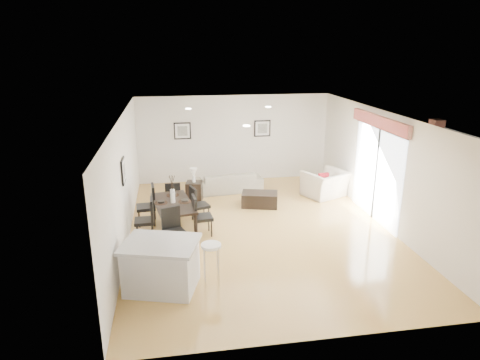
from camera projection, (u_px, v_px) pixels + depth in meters
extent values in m
plane|color=tan|center=(259.00, 230.00, 10.07)|extent=(8.00, 8.00, 0.00)
cube|color=silver|center=(234.00, 139.00, 13.43)|extent=(6.00, 0.04, 2.70)
cube|color=silver|center=(320.00, 258.00, 5.90)|extent=(6.00, 0.04, 2.70)
cube|color=silver|center=(124.00, 182.00, 9.20)|extent=(0.04, 8.00, 2.70)
cube|color=silver|center=(384.00, 169.00, 10.13)|extent=(0.04, 8.00, 2.70)
cube|color=white|center=(261.00, 116.00, 9.26)|extent=(6.00, 8.00, 0.02)
imported|color=#A39B84|center=(228.00, 182.00, 12.66)|extent=(2.07, 1.02, 0.58)
imported|color=beige|center=(325.00, 184.00, 12.21)|extent=(1.43, 1.36, 0.73)
imported|color=#3E6029|center=(458.00, 189.00, 11.92)|extent=(0.42, 0.42, 0.66)
cube|color=black|center=(173.00, 203.00, 9.91)|extent=(1.07, 1.74, 0.05)
cylinder|color=black|center=(164.00, 232.00, 9.22)|extent=(0.06, 0.06, 0.62)
cylinder|color=black|center=(154.00, 208.00, 10.59)|extent=(0.06, 0.06, 0.62)
cylinder|color=black|center=(196.00, 227.00, 9.43)|extent=(0.06, 0.06, 0.62)
cylinder|color=black|center=(182.00, 204.00, 10.80)|extent=(0.06, 0.06, 0.62)
cube|color=black|center=(144.00, 221.00, 9.49)|extent=(0.43, 0.43, 0.07)
cube|color=black|center=(152.00, 209.00, 9.45)|extent=(0.06, 0.42, 0.50)
cylinder|color=black|center=(138.00, 228.00, 9.69)|extent=(0.03, 0.03, 0.39)
cylinder|color=black|center=(153.00, 227.00, 9.75)|extent=(0.03, 0.03, 0.39)
cylinder|color=black|center=(137.00, 234.00, 9.38)|extent=(0.03, 0.03, 0.39)
cylinder|color=black|center=(152.00, 233.00, 9.44)|extent=(0.03, 0.03, 0.39)
cube|color=black|center=(146.00, 207.00, 10.25)|extent=(0.48, 0.48, 0.08)
cube|color=black|center=(153.00, 196.00, 10.21)|extent=(0.10, 0.45, 0.53)
cylinder|color=black|center=(139.00, 215.00, 10.44)|extent=(0.03, 0.03, 0.40)
cylinder|color=black|center=(153.00, 213.00, 10.53)|extent=(0.03, 0.03, 0.40)
cylinder|color=black|center=(139.00, 220.00, 10.13)|extent=(0.03, 0.03, 0.40)
cylinder|color=black|center=(154.00, 218.00, 10.21)|extent=(0.03, 0.03, 0.40)
cube|color=black|center=(203.00, 217.00, 9.69)|extent=(0.46, 0.46, 0.07)
cube|color=black|center=(194.00, 207.00, 9.57)|extent=(0.10, 0.43, 0.51)
cylinder|color=black|center=(212.00, 229.00, 9.65)|extent=(0.03, 0.03, 0.39)
cylinder|color=black|center=(197.00, 230.00, 9.57)|extent=(0.03, 0.03, 0.39)
cylinder|color=black|center=(209.00, 223.00, 9.96)|extent=(0.03, 0.03, 0.39)
cylinder|color=black|center=(195.00, 225.00, 9.88)|extent=(0.03, 0.03, 0.39)
cube|color=black|center=(200.00, 206.00, 10.47)|extent=(0.50, 0.50, 0.07)
cube|color=black|center=(193.00, 197.00, 10.32)|extent=(0.17, 0.40, 0.48)
cylinder|color=black|center=(209.00, 215.00, 10.46)|extent=(0.03, 0.03, 0.37)
cylinder|color=black|center=(197.00, 217.00, 10.33)|extent=(0.03, 0.03, 0.37)
cylinder|color=black|center=(204.00, 211.00, 10.73)|extent=(0.03, 0.03, 0.37)
cylinder|color=black|center=(192.00, 213.00, 10.60)|extent=(0.03, 0.03, 0.37)
cube|color=black|center=(174.00, 232.00, 8.96)|extent=(0.53, 0.53, 0.07)
cube|color=black|center=(171.00, 218.00, 9.03)|extent=(0.41, 0.19, 0.49)
cylinder|color=black|center=(170.00, 247.00, 8.82)|extent=(0.03, 0.03, 0.38)
cylinder|color=black|center=(165.00, 241.00, 9.09)|extent=(0.03, 0.03, 0.38)
cylinder|color=black|center=(185.00, 243.00, 8.97)|extent=(0.03, 0.03, 0.38)
cylinder|color=black|center=(179.00, 237.00, 9.24)|extent=(0.03, 0.03, 0.38)
cube|color=black|center=(173.00, 199.00, 11.01)|extent=(0.39, 0.39, 0.07)
cube|color=black|center=(173.00, 192.00, 10.78)|extent=(0.38, 0.06, 0.46)
cylinder|color=black|center=(179.00, 204.00, 11.24)|extent=(0.03, 0.03, 0.35)
cylinder|color=black|center=(179.00, 208.00, 10.96)|extent=(0.03, 0.03, 0.35)
cylinder|color=black|center=(167.00, 204.00, 11.18)|extent=(0.03, 0.03, 0.35)
cylinder|color=black|center=(168.00, 208.00, 10.91)|extent=(0.03, 0.03, 0.35)
cylinder|color=white|center=(173.00, 196.00, 9.85)|extent=(0.11, 0.11, 0.32)
cylinder|color=#2F2015|center=(185.00, 201.00, 9.94)|extent=(0.31, 0.31, 0.01)
cylinder|color=black|center=(185.00, 200.00, 9.93)|extent=(0.16, 0.16, 0.05)
cylinder|color=#2F2015|center=(173.00, 195.00, 10.37)|extent=(0.31, 0.31, 0.01)
cylinder|color=black|center=(173.00, 194.00, 10.36)|extent=(0.16, 0.16, 0.05)
cylinder|color=#2F2015|center=(161.00, 203.00, 9.86)|extent=(0.31, 0.31, 0.01)
cylinder|color=black|center=(161.00, 202.00, 9.85)|extent=(0.16, 0.16, 0.05)
cylinder|color=#2F2015|center=(173.00, 210.00, 9.43)|extent=(0.31, 0.31, 0.01)
cylinder|color=black|center=(173.00, 209.00, 9.42)|extent=(0.16, 0.16, 0.05)
cube|color=black|center=(260.00, 199.00, 11.51)|extent=(1.06, 0.79, 0.38)
cube|color=black|center=(194.00, 192.00, 11.82)|extent=(0.50, 0.50, 0.57)
cylinder|color=white|center=(194.00, 179.00, 11.71)|extent=(0.09, 0.09, 0.17)
cone|color=beige|center=(194.00, 172.00, 11.65)|extent=(0.21, 0.21, 0.23)
cube|color=maroon|center=(324.00, 178.00, 12.04)|extent=(0.32, 0.15, 0.30)
cube|color=silver|center=(161.00, 267.00, 7.54)|extent=(1.38, 1.19, 0.84)
cube|color=#ACACAF|center=(160.00, 244.00, 7.41)|extent=(1.51, 1.31, 0.06)
cylinder|color=white|center=(211.00, 246.00, 7.58)|extent=(0.36, 0.36, 0.05)
cylinder|color=silver|center=(217.00, 261.00, 7.82)|extent=(0.03, 0.03, 0.77)
cylinder|color=silver|center=(204.00, 262.00, 7.79)|extent=(0.03, 0.03, 0.77)
cylinder|color=silver|center=(205.00, 269.00, 7.56)|extent=(0.03, 0.03, 0.77)
cylinder|color=silver|center=(219.00, 268.00, 7.60)|extent=(0.03, 0.03, 0.77)
cube|color=black|center=(182.00, 131.00, 13.06)|extent=(0.52, 0.03, 0.52)
cube|color=white|center=(182.00, 131.00, 13.06)|extent=(0.44, 0.04, 0.44)
cube|color=#585752|center=(182.00, 131.00, 13.06)|extent=(0.30, 0.04, 0.30)
cube|color=black|center=(262.00, 128.00, 13.45)|extent=(0.52, 0.03, 0.52)
cube|color=white|center=(262.00, 128.00, 13.45)|extent=(0.44, 0.04, 0.44)
cube|color=#585752|center=(262.00, 128.00, 13.45)|extent=(0.30, 0.04, 0.30)
cube|color=black|center=(123.00, 171.00, 8.93)|extent=(0.03, 0.52, 0.52)
cube|color=white|center=(123.00, 171.00, 8.93)|extent=(0.04, 0.44, 0.44)
cube|color=#585752|center=(123.00, 171.00, 8.93)|extent=(0.04, 0.30, 0.30)
cube|color=white|center=(376.00, 175.00, 10.47)|extent=(0.02, 2.40, 2.25)
cube|color=black|center=(376.00, 175.00, 10.47)|extent=(0.03, 0.05, 2.25)
cube|color=black|center=(380.00, 128.00, 10.13)|extent=(0.03, 2.50, 0.05)
cube|color=maroon|center=(379.00, 122.00, 10.07)|extent=(0.10, 2.70, 0.28)
plane|color=gray|center=(445.00, 212.00, 11.13)|extent=(6.00, 6.00, 0.00)
cube|color=brown|center=(433.00, 152.00, 13.24)|extent=(0.35, 0.35, 2.00)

